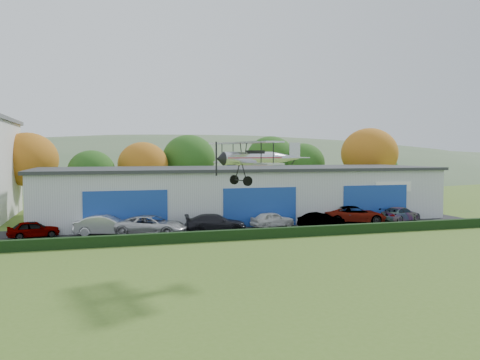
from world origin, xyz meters
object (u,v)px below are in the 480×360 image
object	(u,v)px
car_0	(33,229)
biplane	(256,157)
car_2	(152,225)
car_7	(400,214)
car_1	(106,225)
car_6	(355,215)
hangar	(242,193)
car_4	(272,219)
car_5	(321,220)
car_3	(216,223)

from	to	relation	value
car_0	biplane	bearing A→B (deg)	-148.43
car_2	car_7	xyz separation A→B (m)	(24.49, 1.37, -0.11)
car_1	car_2	xyz separation A→B (m)	(3.60, -1.08, -0.01)
car_1	car_7	bearing A→B (deg)	-75.63
car_1	car_2	world-z (taller)	car_1
car_0	car_6	xyz separation A→B (m)	(28.59, -0.22, 0.15)
hangar	car_4	xyz separation A→B (m)	(0.90, -6.82, -1.91)
hangar	car_4	distance (m)	7.14
car_1	biplane	bearing A→B (deg)	-136.05
car_4	car_7	size ratio (longest dim) A/B	0.86
car_4	biplane	distance (m)	16.74
car_2	car_7	distance (m)	24.53
car_4	car_5	size ratio (longest dim) A/B	0.98
biplane	car_6	bearing A→B (deg)	31.08
car_5	car_7	world-z (taller)	car_7
car_5	car_7	size ratio (longest dim) A/B	0.87
car_1	car_4	bearing A→B (deg)	-75.61
car_3	biplane	size ratio (longest dim) A/B	0.79
car_0	car_7	size ratio (longest dim) A/B	0.82
car_0	car_7	bearing A→B (deg)	-101.99
car_7	biplane	distance (m)	25.25
biplane	car_2	bearing A→B (deg)	96.12
car_2	car_6	distance (m)	19.47
car_0	car_6	size ratio (longest dim) A/B	0.67
car_1	car_6	distance (m)	23.02
hangar	car_6	size ratio (longest dim) A/B	6.91
car_1	car_5	xyz separation A→B (m)	(18.60, -1.59, -0.13)
car_0	car_3	bearing A→B (deg)	-107.22
car_3	car_6	world-z (taller)	car_6
car_2	car_3	bearing A→B (deg)	-64.71
car_5	car_3	bearing A→B (deg)	81.72
car_0	car_6	world-z (taller)	car_6
car_5	car_7	xyz separation A→B (m)	(9.49, 1.88, 0.01)
car_1	car_5	size ratio (longest dim) A/B	1.20
car_5	car_6	bearing A→B (deg)	-71.61
car_4	car_0	bearing A→B (deg)	76.33
biplane	car_4	bearing A→B (deg)	52.91
car_2	car_5	bearing A→B (deg)	-68.18
car_2	car_7	world-z (taller)	car_2
car_6	car_7	size ratio (longest dim) A/B	1.23
car_3	car_6	bearing A→B (deg)	-77.85
car_5	biplane	size ratio (longest dim) A/B	0.63
car_7	car_0	bearing A→B (deg)	68.23
car_0	car_5	size ratio (longest dim) A/B	0.94
car_2	car_7	size ratio (longest dim) A/B	1.22
hangar	car_6	distance (m)	11.64
car_4	biplane	size ratio (longest dim) A/B	0.62
car_2	car_1	bearing A→B (deg)	97.07
hangar	car_2	distance (m)	13.02
car_4	car_5	world-z (taller)	car_4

